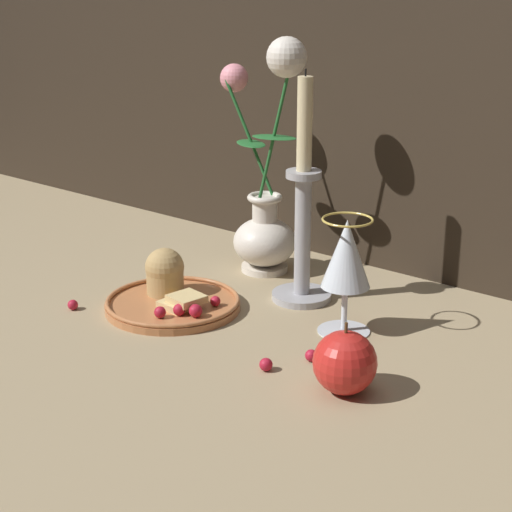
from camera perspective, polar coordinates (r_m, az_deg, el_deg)
name	(u,v)px	position (r m, az deg, el deg)	size (l,w,h in m)	color
ground_plane	(240,317)	(1.18, -1.07, -4.07)	(2.40, 2.40, 0.00)	#9E8966
vase	(266,198)	(1.32, 0.65, 3.91)	(0.18, 0.10, 0.37)	silver
plate_with_pastries	(171,294)	(1.22, -5.70, -2.51)	(0.19, 0.19, 0.08)	#B77042
wine_glass	(346,259)	(1.10, 6.03, -0.19)	(0.07, 0.07, 0.16)	silver
candlestick	(303,224)	(1.21, 3.14, 2.17)	(0.09, 0.09, 0.33)	#A3A3A8
apple_beside_vase	(345,363)	(0.97, 5.94, -7.08)	(0.07, 0.07, 0.09)	red
berry_near_plate	(311,355)	(1.05, 3.69, -6.64)	(0.02, 0.02, 0.02)	#AD192D
berry_front_center	(73,305)	(1.23, -12.12, -3.20)	(0.01, 0.01, 0.01)	#AD192D
berry_by_glass_stem	(266,365)	(1.03, 0.67, -7.25)	(0.02, 0.02, 0.02)	#AD192D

